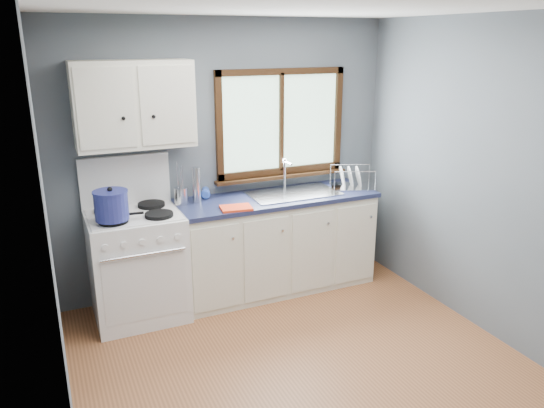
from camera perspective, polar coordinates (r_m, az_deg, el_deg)
name	(u,v)px	position (r m, az deg, el deg)	size (l,w,h in m)	color
floor	(317,383)	(3.96, 4.91, -18.61)	(3.20, 3.60, 0.02)	#975B34
ceiling	(329,2)	(3.21, 6.15, 20.82)	(3.20, 3.60, 0.02)	white
wall_back	(227,158)	(4.97, -4.82, 5.00)	(3.20, 0.02, 2.50)	slate
wall_left	(50,254)	(2.98, -22.78, -4.97)	(0.02, 3.60, 2.50)	slate
wall_right	(510,186)	(4.37, 24.19, 1.77)	(0.02, 3.60, 2.50)	slate
gas_range	(137,262)	(4.67, -14.29, -6.10)	(0.76, 0.69, 1.36)	white
base_cabinets	(276,247)	(5.07, 0.42, -4.66)	(1.85, 0.60, 0.88)	silver
countertop	(276,198)	(4.90, 0.44, 0.65)	(1.89, 0.64, 0.04)	#171D3A
sink	(293,200)	(4.99, 2.32, 0.44)	(0.84, 0.46, 0.44)	silver
window	(281,130)	(5.09, 0.99, 7.93)	(1.36, 0.10, 1.03)	#9EC6A8
upper_cabinets	(134,105)	(4.50, -14.63, 10.30)	(0.95, 0.35, 0.70)	silver
skillet	(113,215)	(4.34, -16.72, -1.19)	(0.37, 0.26, 0.05)	black
stockpot	(111,205)	(4.29, -16.91, -0.10)	(0.28, 0.28, 0.26)	navy
utensil_crock	(181,196)	(4.70, -9.75, 0.90)	(0.13, 0.13, 0.38)	silver
thermos	(196,185)	(4.71, -8.15, 2.04)	(0.07, 0.07, 0.32)	silver
soap_bottle	(205,188)	(4.79, -7.18, 1.76)	(0.09, 0.09, 0.23)	#2C4EB1
dish_towel	(236,208)	(4.53, -3.88, -0.42)	(0.26, 0.19, 0.02)	#EE3D1A
dish_rack	(351,182)	(5.22, 8.52, 2.37)	(0.50, 0.44, 0.21)	silver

